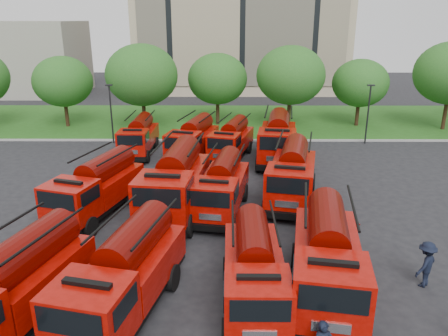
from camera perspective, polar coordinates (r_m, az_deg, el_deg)
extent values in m
plane|color=black|center=(22.19, 0.59, -8.84)|extent=(140.00, 140.00, 0.00)
cube|color=#1E4612|center=(46.77, 0.45, 6.26)|extent=(70.00, 16.00, 0.12)
cube|color=gray|center=(38.91, 0.48, 3.64)|extent=(70.00, 0.30, 0.14)
cube|color=tan|center=(67.69, 2.25, 20.77)|extent=(30.00, 14.00, 25.00)
cube|color=black|center=(60.60, 2.48, 20.98)|extent=(28.00, 0.15, 22.00)
cube|color=gray|center=(70.50, -25.45, 12.85)|extent=(18.00, 12.00, 10.00)
cylinder|color=#382314|center=(46.40, -19.84, 6.46)|extent=(0.36, 0.36, 2.38)
ellipsoid|color=#154B19|center=(45.86, -20.31, 10.56)|extent=(5.71, 5.71, 4.86)
cylinder|color=#382314|center=(42.82, -10.37, 6.59)|extent=(0.36, 0.36, 2.80)
ellipsoid|color=#154B19|center=(42.17, -10.69, 11.85)|extent=(6.72, 6.72, 5.71)
cylinder|color=#382314|center=(44.58, -0.83, 7.15)|extent=(0.36, 0.36, 2.45)
ellipsoid|color=#154B19|center=(44.00, -0.85, 11.57)|extent=(5.88, 5.88, 5.00)
cylinder|color=#382314|center=(43.51, 8.45, 6.84)|extent=(0.36, 0.36, 2.73)
ellipsoid|color=#154B19|center=(42.88, 8.70, 11.89)|extent=(6.55, 6.55, 5.57)
cylinder|color=#382314|center=(46.01, 16.99, 6.59)|extent=(0.36, 0.36, 2.27)
ellipsoid|color=#154B19|center=(45.47, 17.38, 10.55)|extent=(5.46, 5.46, 4.64)
cylinder|color=#382314|center=(47.52, 26.86, 6.11)|extent=(0.36, 0.36, 2.87)
cylinder|color=black|center=(38.93, -14.50, 6.73)|extent=(0.14, 0.14, 5.00)
cube|color=black|center=(38.50, -14.81, 10.44)|extent=(0.60, 0.25, 0.12)
cylinder|color=black|center=(39.56, 18.27, 6.57)|extent=(0.14, 0.14, 5.00)
cube|color=black|center=(39.13, 18.66, 10.21)|extent=(0.60, 0.25, 0.12)
cube|color=black|center=(17.53, -25.71, -16.78)|extent=(4.06, 7.37, 0.30)
cube|color=#A00C06|center=(17.78, -23.76, -12.87)|extent=(3.58, 5.09, 1.30)
cylinder|color=#4C0400|center=(17.27, -24.23, -9.84)|extent=(2.55, 4.45, 1.50)
cylinder|color=black|center=(19.36, -24.83, -13.42)|extent=(0.63, 1.15, 1.10)
cylinder|color=black|center=(18.08, -19.02, -15.04)|extent=(0.63, 1.15, 1.10)
cube|color=black|center=(17.09, -12.63, -16.19)|extent=(3.76, 7.24, 0.30)
cube|color=#A00C06|center=(14.78, -17.05, -17.58)|extent=(2.84, 2.66, 1.93)
cube|color=black|center=(13.79, -19.61, -18.58)|extent=(2.03, 0.51, 0.84)
cube|color=#A00C06|center=(17.48, -11.27, -12.13)|extent=(3.37, 4.97, 1.28)
cylinder|color=#4C0400|center=(16.97, -11.50, -9.09)|extent=(2.37, 4.37, 1.48)
cylinder|color=black|center=(18.91, -13.45, -12.87)|extent=(0.58, 1.14, 1.09)
cylinder|color=black|center=(18.10, -6.79, -14.01)|extent=(0.58, 1.14, 1.09)
cube|color=black|center=(17.26, 3.90, -15.57)|extent=(2.08, 6.26, 0.27)
cube|color=#A00C06|center=(14.94, 4.46, -17.05)|extent=(2.20, 1.97, 1.74)
cube|color=black|center=(13.90, 4.78, -18.13)|extent=(1.87, 0.05, 0.76)
cube|color=#A00C06|center=(17.70, 3.77, -11.86)|extent=(2.20, 4.12, 1.16)
cylinder|color=#4C0400|center=(17.23, 3.84, -9.15)|extent=(1.36, 3.75, 1.34)
cylinder|color=black|center=(15.43, 0.32, -20.75)|extent=(0.32, 0.98, 0.98)
cylinder|color=black|center=(15.57, 8.42, -20.59)|extent=(0.32, 0.98, 0.98)
cylinder|color=black|center=(18.63, 0.38, -13.01)|extent=(0.32, 0.98, 0.98)
cylinder|color=black|center=(18.73, 6.84, -12.95)|extent=(0.32, 0.98, 0.98)
cube|color=black|center=(18.07, 13.07, -14.03)|extent=(3.52, 7.40, 0.30)
cube|color=#A00C06|center=(15.42, 13.75, -15.34)|extent=(2.83, 2.62, 1.98)
cube|color=black|center=(14.23, 14.14, -16.38)|extent=(2.11, 0.41, 0.86)
cube|color=#A00C06|center=(18.62, 13.12, -10.07)|extent=(3.25, 5.02, 1.32)
cylinder|color=#4C0400|center=(18.13, 13.37, -7.08)|extent=(2.23, 4.46, 1.52)
cylinder|color=black|center=(15.93, 8.99, -19.26)|extent=(0.54, 1.16, 1.12)
cylinder|color=black|center=(16.12, 17.81, -19.53)|extent=(0.54, 1.16, 1.12)
cylinder|color=black|center=(19.64, 9.37, -11.23)|extent=(0.54, 1.16, 1.12)
cylinder|color=black|center=(19.80, 16.27, -11.54)|extent=(0.54, 1.16, 1.12)
cube|color=black|center=(25.30, -16.08, -4.43)|extent=(4.10, 7.12, 0.29)
cube|color=black|center=(22.82, -20.72, -7.72)|extent=(2.38, 0.94, 0.34)
cube|color=#A00C06|center=(23.16, -19.40, -4.07)|extent=(2.88, 2.72, 1.88)
cube|color=black|center=(22.22, -21.15, -4.05)|extent=(1.96, 0.64, 0.82)
cube|color=#A00C06|center=(25.84, -14.97, -1.98)|extent=(3.56, 4.94, 1.26)
cylinder|color=#4C0400|center=(25.50, -15.16, 0.18)|extent=(2.57, 4.31, 1.45)
cylinder|color=black|center=(24.13, -21.51, -6.47)|extent=(0.63, 1.12, 1.06)
cylinder|color=black|center=(22.88, -17.10, -7.36)|extent=(0.63, 1.12, 1.06)
cylinder|color=black|center=(27.25, -16.07, -2.94)|extent=(0.63, 1.12, 1.06)
cylinder|color=black|center=(26.14, -11.96, -3.54)|extent=(0.63, 1.12, 1.06)
cube|color=black|center=(24.67, -6.27, -4.15)|extent=(3.38, 7.93, 0.33)
cube|color=black|center=(21.27, -8.60, -8.37)|extent=(2.76, 0.58, 0.38)
cube|color=#A00C06|center=(21.83, -7.91, -3.86)|extent=(2.95, 2.71, 2.14)
cube|color=black|center=(20.55, -8.82, -3.90)|extent=(2.30, 0.31, 0.93)
cube|color=#A00C06|center=(25.44, -5.74, -1.27)|extent=(3.25, 5.33, 1.43)
cylinder|color=#4C0400|center=(25.06, -5.83, 1.24)|extent=(2.16, 4.77, 1.65)
cylinder|color=black|center=(22.53, -11.03, -7.05)|extent=(0.52, 1.25, 1.21)
cylinder|color=black|center=(21.93, -4.66, -7.50)|extent=(0.52, 1.25, 1.21)
cylinder|color=black|center=(26.78, -7.97, -2.57)|extent=(0.52, 1.25, 1.21)
cylinder|color=black|center=(26.27, -2.61, -2.84)|extent=(0.52, 1.25, 1.21)
cube|color=black|center=(24.65, -0.28, -4.33)|extent=(3.17, 6.74, 0.28)
cube|color=black|center=(21.75, -1.82, -7.82)|extent=(2.32, 0.61, 0.32)
cube|color=#A00C06|center=(22.24, -1.29, -4.10)|extent=(2.57, 2.38, 1.81)
cube|color=black|center=(21.14, -1.84, -4.14)|extent=(1.93, 0.37, 0.79)
cube|color=#A00C06|center=(25.30, 0.12, -1.89)|extent=(2.94, 4.58, 1.20)
cylinder|color=#4C0400|center=(24.97, 0.12, 0.22)|extent=(2.01, 4.07, 1.39)
cylinder|color=black|center=(22.75, -4.01, -6.72)|extent=(0.49, 1.06, 1.02)
cylinder|color=black|center=(22.38, 1.33, -7.14)|extent=(0.49, 1.06, 1.02)
cylinder|color=black|center=(26.39, -1.92, -2.95)|extent=(0.49, 1.06, 1.02)
cylinder|color=black|center=(26.06, 2.67, -3.24)|extent=(0.49, 1.06, 1.02)
cube|color=black|center=(26.39, 8.77, -2.81)|extent=(3.80, 7.48, 0.31)
cube|color=black|center=(23.08, 8.11, -6.20)|extent=(2.55, 0.79, 0.36)
cube|color=#A00C06|center=(23.69, 8.48, -2.38)|extent=(2.92, 2.72, 1.99)
cube|color=black|center=(22.46, 8.31, -2.33)|extent=(2.11, 0.50, 0.87)
cube|color=#A00C06|center=(27.15, 9.03, -0.35)|extent=(3.43, 5.12, 1.33)
cylinder|color=#4C0400|center=(26.82, 9.15, 1.84)|extent=(2.40, 4.51, 1.53)
cylinder|color=black|center=(24.07, 5.50, -5.13)|extent=(0.59, 1.17, 1.12)
cylinder|color=black|center=(23.95, 11.11, -5.55)|extent=(0.59, 1.17, 1.12)
cylinder|color=black|center=(28.21, 6.65, -1.47)|extent=(0.59, 1.17, 1.12)
cylinder|color=black|center=(28.11, 11.42, -1.81)|extent=(0.59, 1.17, 1.12)
cube|color=black|center=(35.72, -10.94, 2.73)|extent=(2.14, 6.22, 0.27)
cube|color=black|center=(32.81, -12.04, 1.12)|extent=(2.21, 0.26, 0.31)
cube|color=#A00C06|center=(33.46, -11.78, 3.34)|extent=(2.20, 1.98, 1.72)
cube|color=black|center=(32.43, -12.20, 3.55)|extent=(1.86, 0.08, 0.75)
cube|color=#A00C06|center=(36.45, -10.70, 4.22)|extent=(2.24, 4.10, 1.15)
cylinder|color=#4C0400|center=(36.23, -10.79, 5.66)|extent=(1.39, 3.73, 1.33)
cylinder|color=black|center=(33.84, -13.40, 1.49)|extent=(0.33, 0.98, 0.97)
cylinder|color=black|center=(33.39, -10.02, 1.48)|extent=(0.33, 0.98, 0.97)
cylinder|color=black|center=(37.46, -11.96, 3.28)|extent=(0.33, 0.98, 0.97)
cylinder|color=black|center=(37.05, -8.89, 3.29)|extent=(0.33, 0.98, 0.97)
cube|color=black|center=(33.92, -4.00, 2.23)|extent=(3.76, 6.92, 0.28)
cube|color=black|center=(30.95, -5.99, 0.42)|extent=(2.33, 0.82, 0.33)
cube|color=#A00C06|center=(31.59, -5.37, 2.93)|extent=(2.75, 2.59, 1.83)
cube|color=black|center=(30.53, -6.07, 3.16)|extent=(1.92, 0.55, 0.80)
cube|color=#A00C06|center=(34.66, -3.48, 3.90)|extent=(3.33, 4.77, 1.22)
cylinder|color=#4C0400|center=(34.41, -3.51, 5.51)|extent=(2.37, 4.18, 1.41)
cylinder|color=black|center=(32.14, -7.23, 0.99)|extent=(0.58, 1.08, 1.03)
cylinder|color=black|center=(31.41, -3.57, 0.68)|extent=(0.58, 1.08, 1.03)
cylinder|color=black|center=(35.83, -4.77, 2.97)|extent=(0.58, 1.08, 1.03)
cylinder|color=black|center=(35.18, -1.44, 2.73)|extent=(0.58, 1.08, 1.03)
cube|color=black|center=(34.02, 0.97, 2.26)|extent=(3.64, 6.53, 0.27)
cube|color=black|center=(31.14, -0.53, 0.58)|extent=(2.20, 0.81, 0.31)
cube|color=#A00C06|center=(31.76, -0.01, 2.93)|extent=(2.62, 2.47, 1.73)
cube|color=black|center=(30.74, -0.52, 3.15)|extent=(1.81, 0.54, 0.75)
cube|color=#A00C06|center=(34.73, 1.40, 3.83)|extent=(3.19, 4.52, 1.15)
cylinder|color=#4C0400|center=(34.50, 1.41, 5.34)|extent=(2.29, 3.95, 1.33)
cylinder|color=black|center=(32.20, -1.85, 1.12)|extent=(0.56, 1.02, 0.98)
cylinder|color=black|center=(31.67, 1.67, 0.81)|extent=(0.56, 1.02, 0.98)
cylinder|color=black|center=(35.78, 0.05, 2.96)|extent=(0.56, 1.02, 0.98)
cylinder|color=black|center=(35.30, 3.25, 2.71)|extent=(0.56, 1.02, 0.98)
cube|color=black|center=(33.61, 6.96, 2.13)|extent=(3.48, 7.76, 0.32)
cube|color=black|center=(30.01, 6.73, -0.05)|extent=(2.69, 0.64, 0.37)
cube|color=#A00C06|center=(30.81, 6.90, 2.90)|extent=(2.92, 2.70, 2.09)
cube|color=black|center=(29.52, 6.86, 3.16)|extent=(2.23, 0.37, 0.91)
cube|color=#A00C06|center=(34.51, 7.08, 4.05)|extent=(3.28, 5.24, 1.39)
cylinder|color=#4C0400|center=(34.24, 7.15, 5.88)|extent=(2.22, 4.67, 1.60)
cylinder|color=black|center=(31.04, 4.52, 0.57)|extent=(0.54, 1.22, 1.18)
cylinder|color=black|center=(30.99, 9.06, 0.36)|extent=(0.54, 1.22, 1.18)
cylinder|color=black|center=(35.53, 5.06, 2.94)|extent=(0.54, 1.22, 1.18)
cylinder|color=black|center=(35.49, 9.03, 2.76)|extent=(0.54, 1.22, 1.18)
imported|color=black|center=(20.21, 24.45, -13.76)|extent=(1.39, 1.33, 1.96)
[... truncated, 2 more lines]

